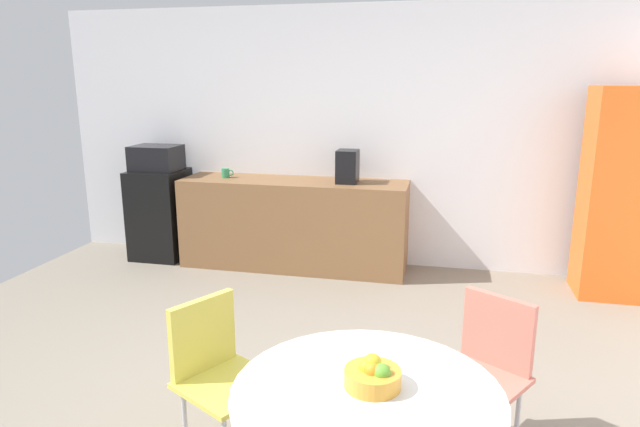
{
  "coord_description": "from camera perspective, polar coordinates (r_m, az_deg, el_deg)",
  "views": [
    {
      "loc": [
        1.05,
        -2.6,
        1.9
      ],
      "look_at": [
        0.2,
        1.16,
        0.95
      ],
      "focal_mm": 31.08,
      "sensor_mm": 36.0,
      "label": 1
    }
  ],
  "objects": [
    {
      "name": "microwave",
      "position": [
        6.08,
        -16.5,
        5.51
      ],
      "size": [
        0.48,
        0.38,
        0.26
      ],
      "primitive_type": "cube",
      "color": "black",
      "rests_on": "mini_fridge"
    },
    {
      "name": "chair_yellow",
      "position": [
        2.9,
        -10.73,
        -14.77
      ],
      "size": [
        0.57,
        0.57,
        0.83
      ],
      "color": "silver",
      "rests_on": "ground_plane"
    },
    {
      "name": "round_table",
      "position": [
        2.29,
        4.77,
        -20.87
      ],
      "size": [
        1.04,
        1.04,
        0.75
      ],
      "color": "silver",
      "rests_on": "ground_plane"
    },
    {
      "name": "fruit_bowl",
      "position": [
        2.21,
        5.46,
        -16.21
      ],
      "size": [
        0.22,
        0.22,
        0.13
      ],
      "color": "gold",
      "rests_on": "round_table"
    },
    {
      "name": "locker_cabinet",
      "position": [
        5.45,
        28.54,
        1.76
      ],
      "size": [
        0.6,
        0.5,
        1.83
      ],
      "primitive_type": "cube",
      "color": "orange",
      "rests_on": "ground_plane"
    },
    {
      "name": "chair_coral",
      "position": [
        3.0,
        16.83,
        -14.07
      ],
      "size": [
        0.58,
        0.58,
        0.83
      ],
      "color": "silver",
      "rests_on": "ground_plane"
    },
    {
      "name": "coffee_maker",
      "position": [
        5.39,
        2.85,
        4.86
      ],
      "size": [
        0.2,
        0.24,
        0.32
      ],
      "primitive_type": "cube",
      "color": "black",
      "rests_on": "counter_block"
    },
    {
      "name": "counter_block",
      "position": [
        5.64,
        -2.71,
        -1.08
      ],
      "size": [
        2.28,
        0.6,
        0.9
      ],
      "primitive_type": "cube",
      "color": "brown",
      "rests_on": "ground_plane"
    },
    {
      "name": "wall_back",
      "position": [
        5.73,
        2.19,
        7.81
      ],
      "size": [
        6.0,
        0.1,
        2.6
      ],
      "primitive_type": "cube",
      "color": "silver",
      "rests_on": "ground_plane"
    },
    {
      "name": "mug_white",
      "position": [
        5.76,
        -9.66,
        4.13
      ],
      "size": [
        0.13,
        0.08,
        0.09
      ],
      "color": "#338C59",
      "rests_on": "counter_block"
    },
    {
      "name": "ground_plane",
      "position": [
        3.38,
        -8.14,
        -20.43
      ],
      "size": [
        6.0,
        6.0,
        0.0
      ],
      "primitive_type": "plane",
      "color": "gray"
    },
    {
      "name": "mini_fridge",
      "position": [
        6.19,
        -16.12,
        -0.03
      ],
      "size": [
        0.54,
        0.54,
        0.95
      ],
      "primitive_type": "cube",
      "color": "black",
      "rests_on": "ground_plane"
    }
  ]
}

